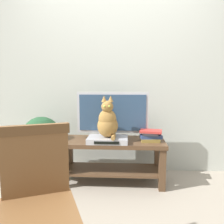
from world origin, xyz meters
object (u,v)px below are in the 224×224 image
object	(u,v)px
potted_plant	(42,141)
tv	(113,114)
wooden_chair	(37,193)
book_stack	(150,136)
tv_stand	(112,153)
cat	(108,122)
media_box	(108,139)

from	to	relation	value
potted_plant	tv	bearing A→B (deg)	7.46
wooden_chair	book_stack	distance (m)	1.52
tv	potted_plant	xyz separation A→B (m)	(-0.81, -0.11, -0.30)
tv_stand	cat	size ratio (longest dim) A/B	2.59
wooden_chair	potted_plant	size ratio (longest dim) A/B	1.18
cat	tv	bearing A→B (deg)	76.51
media_box	potted_plant	size ratio (longest dim) A/B	0.57
cat	book_stack	xyz separation A→B (m)	(0.47, 0.07, -0.17)
tv_stand	media_box	world-z (taller)	media_box
cat	tv_stand	bearing A→B (deg)	67.06
cat	wooden_chair	bearing A→B (deg)	-104.10
tv_stand	book_stack	bearing A→B (deg)	-4.33
tv	wooden_chair	xyz separation A→B (m)	(-0.35, -1.42, -0.26)
tv_stand	media_box	bearing A→B (deg)	-116.37
tv	book_stack	world-z (taller)	tv
wooden_chair	book_stack	world-z (taller)	wooden_chair
tv_stand	book_stack	distance (m)	0.48
wooden_chair	book_stack	size ratio (longest dim) A/B	3.43
tv_stand	wooden_chair	world-z (taller)	wooden_chair
book_stack	media_box	bearing A→B (deg)	-172.91
tv	book_stack	bearing A→B (deg)	-14.69
cat	wooden_chair	world-z (taller)	cat
media_box	wooden_chair	distance (m)	1.28
tv	cat	world-z (taller)	tv
media_box	tv_stand	bearing A→B (deg)	63.63
tv	wooden_chair	size ratio (longest dim) A/B	0.91
tv	tv_stand	bearing A→B (deg)	-90.02
tv	media_box	bearing A→B (deg)	-104.82
tv_stand	tv	size ratio (longest dim) A/B	1.44
book_stack	tv	bearing A→B (deg)	165.31
potted_plant	tv_stand	bearing A→B (deg)	1.88
tv_stand	cat	distance (m)	0.40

